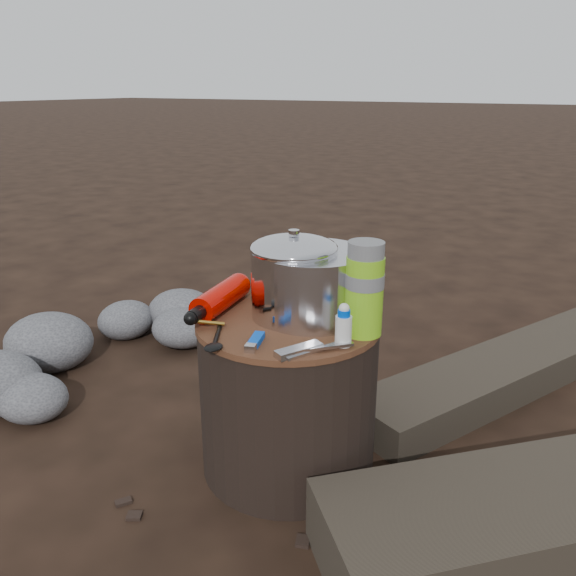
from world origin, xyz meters
The scene contains 16 objects.
ground centered at (0.00, 0.00, 0.00)m, with size 60.00×60.00×0.00m, color black.
stump centered at (0.00, 0.00, 0.20)m, with size 0.43×0.43×0.40m, color black.
rock_ring centered at (-0.84, 0.15, 0.09)m, with size 0.41×0.90×0.18m, color #535358, non-canonical shape.
log_small centered at (0.41, 0.74, 0.05)m, with size 0.23×1.26×0.10m, color #302921.
foil_windscreen centered at (0.03, 0.06, 0.48)m, with size 0.26×0.26×0.16m, color silver.
camping_pot centered at (0.00, 0.03, 0.50)m, with size 0.20×0.20×0.20m, color silver.
fuel_bottle centered at (-0.18, -0.03, 0.43)m, with size 0.06×0.26×0.06m, color #DB0900, non-canonical shape.
thermos centered at (0.18, 0.02, 0.50)m, with size 0.08×0.08×0.21m, color #7EC91B.
travel_mug centered at (0.10, 0.16, 0.46)m, with size 0.08×0.08×0.11m, color black.
stuff_sack centered at (-0.10, 0.15, 0.45)m, with size 0.14×0.12×0.10m, color #CF9600.
food_pouch centered at (-0.04, 0.18, 0.47)m, with size 0.10×0.02×0.13m, color navy.
lighter centered at (0.01, -0.15, 0.41)m, with size 0.02×0.09×0.02m, color blue.
multitool centered at (0.11, -0.15, 0.41)m, with size 0.03×0.11×0.01m, color #BCBCC1.
pot_grabber centered at (0.14, -0.12, 0.41)m, with size 0.04×0.14×0.01m, color #BCBCC1, non-canonical shape.
spork centered at (-0.09, -0.16, 0.41)m, with size 0.03×0.14×0.01m, color black, non-canonical shape.
squeeze_bottle centered at (0.17, -0.06, 0.44)m, with size 0.04×0.04×0.08m, color silver.
Camera 1 is at (0.65, -1.11, 0.93)m, focal length 36.56 mm.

